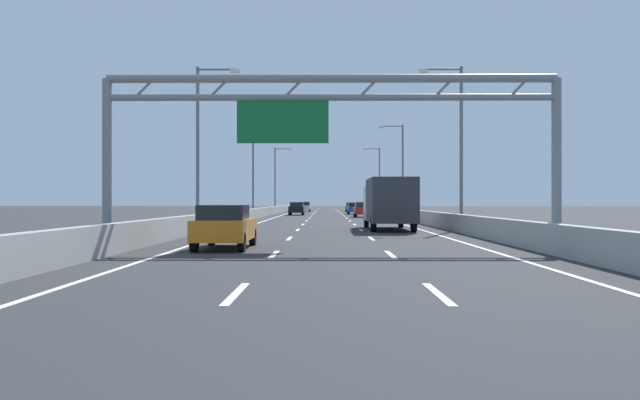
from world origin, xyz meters
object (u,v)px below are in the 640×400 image
at_px(black_car, 297,209).
at_px(streetlamp_left_mid, 202,137).
at_px(streetlamp_right_far, 400,165).
at_px(streetlamp_left_distant, 277,176).
at_px(streetlamp_right_mid, 457,137).
at_px(streetlamp_left_far, 255,165).
at_px(streetlamp_right_distant, 378,176).
at_px(sign_gantry, 325,114).
at_px(orange_car, 225,226).
at_px(green_car, 352,207).
at_px(blue_car, 355,208).
at_px(white_car, 305,207).
at_px(box_truck, 389,202).
at_px(red_car, 363,209).

bearing_deg(black_car, streetlamp_left_mid, -95.48).
bearing_deg(streetlamp_right_far, streetlamp_left_distant, 115.93).
height_order(streetlamp_right_mid, streetlamp_left_far, same).
height_order(streetlamp_left_distant, streetlamp_right_distant, same).
bearing_deg(sign_gantry, orange_car, -154.37).
distance_m(streetlamp_right_distant, black_car, 24.46).
relative_size(orange_car, green_car, 1.03).
relative_size(blue_car, green_car, 0.98).
bearing_deg(white_car, streetlamp_right_far, -73.76).
bearing_deg(green_car, blue_car, -91.08).
xyz_separation_m(streetlamp_right_far, streetlamp_left_distant, (-14.93, 30.71, 0.00)).
xyz_separation_m(blue_car, green_car, (0.35, 18.42, 0.02)).
bearing_deg(box_truck, blue_car, 90.04).
xyz_separation_m(streetlamp_right_mid, blue_car, (-4.08, 45.98, -4.67)).
distance_m(streetlamp_left_mid, black_car, 40.57).
bearing_deg(red_car, black_car, 126.35).
distance_m(blue_car, box_truck, 46.63).
relative_size(streetlamp_right_far, white_car, 2.14).
bearing_deg(streetlamp_right_distant, streetlamp_right_mid, -90.00).
distance_m(streetlamp_left_distant, blue_car, 19.45).
bearing_deg(streetlamp_right_distant, streetlamp_left_distant, 180.00).
xyz_separation_m(streetlamp_left_distant, white_car, (3.92, 7.09, -4.63)).
height_order(streetlamp_left_mid, streetlamp_right_distant, same).
relative_size(black_car, green_car, 1.04).
xyz_separation_m(streetlamp_left_mid, orange_car, (3.77, -16.39, -4.62)).
xyz_separation_m(streetlamp_right_far, black_car, (-11.08, 9.40, -4.63)).
height_order(sign_gantry, white_car, sign_gantry).
bearing_deg(red_car, green_car, 89.78).
relative_size(streetlamp_right_mid, streetlamp_right_distant, 1.00).
height_order(streetlamp_left_mid, streetlamp_right_far, same).
bearing_deg(green_car, streetlamp_right_distant, -38.51).
bearing_deg(streetlamp_right_mid, sign_gantry, -117.59).
distance_m(streetlamp_right_distant, green_car, 6.67).
xyz_separation_m(sign_gantry, black_car, (-3.39, 54.84, -4.10)).
distance_m(sign_gantry, box_truck, 14.90).
bearing_deg(streetlamp_right_distant, green_car, 141.49).
xyz_separation_m(streetlamp_right_distant, box_truck, (-4.05, -62.07, -3.77)).
distance_m(streetlamp_left_far, streetlamp_right_far, 14.93).
distance_m(orange_car, green_car, 81.13).
xyz_separation_m(sign_gantry, box_truck, (3.65, 14.08, -3.24)).
bearing_deg(streetlamp_left_mid, streetlamp_right_far, 64.07).
height_order(streetlamp_right_far, black_car, streetlamp_right_far).
height_order(streetlamp_right_mid, white_car, streetlamp_right_mid).
bearing_deg(streetlamp_left_mid, streetlamp_right_distant, 76.34).
relative_size(streetlamp_left_far, blue_car, 2.23).
relative_size(orange_car, black_car, 0.99).
bearing_deg(red_car, sign_gantry, -94.86).
height_order(streetlamp_left_far, white_car, streetlamp_left_far).
height_order(streetlamp_right_distant, green_car, streetlamp_right_distant).
height_order(streetlamp_right_far, box_truck, streetlamp_right_far).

